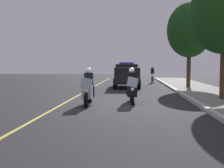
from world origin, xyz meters
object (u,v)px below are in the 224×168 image
at_px(police_suv, 126,74).
at_px(cyclist_background, 152,75).
at_px(police_motorcycle_lead_right, 132,88).
at_px(tree_far_back, 189,30).
at_px(police_motorcycle_lead_left, 88,90).

relative_size(police_suv, cyclist_background, 2.83).
relative_size(police_motorcycle_lead_right, police_suv, 0.43).
distance_m(police_motorcycle_lead_right, tree_far_back, 10.10).
height_order(police_suv, cyclist_background, police_suv).
xyz_separation_m(police_motorcycle_lead_left, police_motorcycle_lead_right, (-0.91, 2.00, 0.00)).
bearing_deg(police_motorcycle_lead_left, police_suv, 171.18).
xyz_separation_m(police_suv, tree_far_back, (0.52, 4.89, 3.47)).
height_order(police_motorcycle_lead_left, tree_far_back, tree_far_back).
height_order(police_motorcycle_lead_left, police_suv, police_suv).
distance_m(police_motorcycle_lead_right, police_suv, 8.79).
distance_m(police_motorcycle_lead_left, police_suv, 9.80).
height_order(police_motorcycle_lead_right, tree_far_back, tree_far_back).
bearing_deg(police_motorcycle_lead_left, tree_far_back, 145.11).
bearing_deg(police_motorcycle_lead_right, police_motorcycle_lead_left, -65.52).
bearing_deg(police_motorcycle_lead_right, cyclist_background, 172.00).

